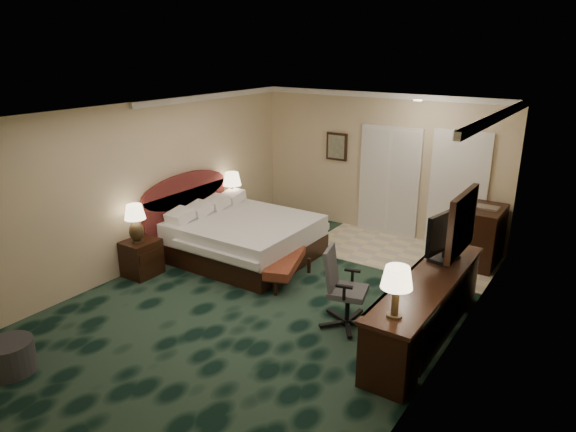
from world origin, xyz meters
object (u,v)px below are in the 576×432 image
Objects in this scene: nightstand_near at (142,258)px; lamp_far at (232,189)px; desk_chair at (348,288)px; nightstand_far at (235,219)px; tv at (446,236)px; desk at (426,309)px; minibar at (484,237)px; bed at (245,238)px; bed_bench at (285,270)px; lamp_near at (136,223)px; ottoman at (10,357)px.

nightstand_near is 0.88× the size of lamp_far.
desk_chair is (3.47, 0.42, 0.24)m from nightstand_near.
nightstand_far is at bearing 135.71° from desk_chair.
desk is at bearing -74.99° from tv.
nightstand_near is 4.68m from tv.
nightstand_far is at bearing -166.43° from minibar.
tv is 0.83× the size of desk_chair.
bed is 1.20m from bed_bench.
tv reaches higher than desk.
lamp_near reaches higher than bed_bench.
ottoman is at bearing -146.84° from desk_chair.
desk is (4.45, -1.63, -0.48)m from lamp_far.
nightstand_far is 4.58m from minibar.
desk_chair is at bearing -29.25° from nightstand_far.
nightstand_near is 2.71m from ottoman.
tv is at bearing -12.85° from nightstand_far.
ottoman is at bearing -92.24° from bed.
lamp_near is 1.17× the size of ottoman.
bed is at bearing -150.76° from minibar.
desk reaches higher than ottoman.
lamp_near is 4.62m from tv.
nightstand_near is 0.66× the size of tv.
desk is 1.01m from tv.
nightstand_near is 1.05× the size of nightstand_far.
lamp_far is at bearing 90.62° from lamp_near.
minibar reaches higher than bed.
ottoman is (0.79, -4.97, -0.09)m from nightstand_far.
nightstand_far is 0.48× the size of bed_bench.
lamp_far is at bearing 159.84° from desk.
bed is 4.14× the size of ottoman.
lamp_far is at bearing 129.64° from bed_bench.
bed_bench is 2.19× the size of ottoman.
tv reaches higher than nightstand_near.
desk_chair is 3.17m from minibar.
nightstand_far is 2.50m from lamp_near.
desk_chair reaches higher than nightstand_far.
nightstand_near is 2.40m from lamp_far.
lamp_near is 0.53× the size of bed_bench.
lamp_near is 4.51m from desk.
bed is at bearing 140.35° from bed_bench.
minibar is (4.43, 3.50, -0.39)m from lamp_near.
lamp_near is 0.62× the size of minibar.
bed_bench is 1.08× the size of desk_chair.
bed_bench is at bearing -31.27° from lamp_far.
lamp_near reaches higher than ottoman.
bed is 2.46× the size of tv.
nightstand_far is 2.44m from bed_bench.
minibar is at bearing 38.31° from lamp_near.
lamp_far reaches higher than bed_bench.
nightstand_near reaches higher than bed_bench.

